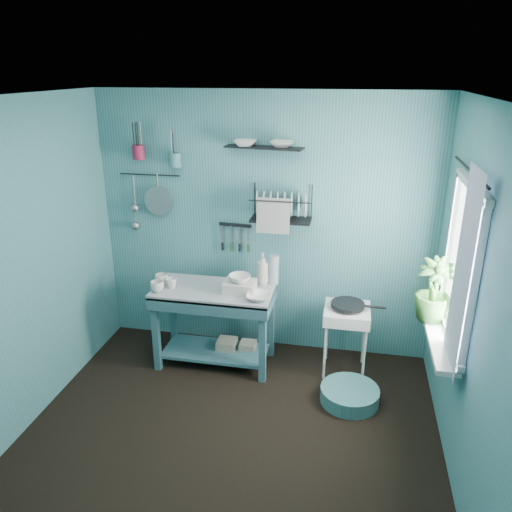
% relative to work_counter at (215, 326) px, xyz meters
% --- Properties ---
extents(floor, '(3.20, 3.20, 0.00)m').
position_rel_work_counter_xyz_m(floor, '(0.38, -1.04, -0.39)').
color(floor, black).
rests_on(floor, ground).
extents(ceiling, '(3.20, 3.20, 0.00)m').
position_rel_work_counter_xyz_m(ceiling, '(0.38, -1.04, 2.11)').
color(ceiling, silver).
rests_on(ceiling, ground).
extents(wall_back, '(3.20, 0.00, 3.20)m').
position_rel_work_counter_xyz_m(wall_back, '(0.38, 0.46, 0.86)').
color(wall_back, teal).
rests_on(wall_back, ground).
extents(wall_front, '(3.20, 0.00, 3.20)m').
position_rel_work_counter_xyz_m(wall_front, '(0.38, -2.54, 0.86)').
color(wall_front, teal).
rests_on(wall_front, ground).
extents(wall_left, '(0.00, 3.00, 3.00)m').
position_rel_work_counter_xyz_m(wall_left, '(-1.22, -1.04, 0.86)').
color(wall_left, teal).
rests_on(wall_left, ground).
extents(wall_right, '(0.00, 3.00, 3.00)m').
position_rel_work_counter_xyz_m(wall_right, '(1.98, -1.04, 0.86)').
color(wall_right, teal).
rests_on(wall_right, ground).
extents(work_counter, '(1.16, 0.70, 0.78)m').
position_rel_work_counter_xyz_m(work_counter, '(0.00, 0.00, 0.00)').
color(work_counter, '#315D67').
rests_on(work_counter, floor).
extents(mug_left, '(0.12, 0.12, 0.10)m').
position_rel_work_counter_xyz_m(mug_left, '(-0.48, -0.16, 0.44)').
color(mug_left, silver).
rests_on(mug_left, work_counter).
extents(mug_mid, '(0.14, 0.14, 0.09)m').
position_rel_work_counter_xyz_m(mug_mid, '(-0.38, -0.06, 0.44)').
color(mug_mid, silver).
rests_on(mug_mid, work_counter).
extents(mug_right, '(0.17, 0.17, 0.10)m').
position_rel_work_counter_xyz_m(mug_right, '(-0.50, 0.00, 0.44)').
color(mug_right, silver).
rests_on(mug_right, work_counter).
extents(wash_tub, '(0.28, 0.22, 0.10)m').
position_rel_work_counter_xyz_m(wash_tub, '(0.25, -0.02, 0.44)').
color(wash_tub, beige).
rests_on(wash_tub, work_counter).
extents(tub_bowl, '(0.20, 0.19, 0.06)m').
position_rel_work_counter_xyz_m(tub_bowl, '(0.25, -0.02, 0.52)').
color(tub_bowl, silver).
rests_on(tub_bowl, wash_tub).
extents(soap_bottle, '(0.12, 0.12, 0.30)m').
position_rel_work_counter_xyz_m(soap_bottle, '(0.42, 0.20, 0.54)').
color(soap_bottle, beige).
rests_on(soap_bottle, work_counter).
extents(water_bottle, '(0.09, 0.09, 0.28)m').
position_rel_work_counter_xyz_m(water_bottle, '(0.52, 0.22, 0.53)').
color(water_bottle, '#A9B9BD').
rests_on(water_bottle, work_counter).
extents(counter_bowl, '(0.22, 0.22, 0.05)m').
position_rel_work_counter_xyz_m(counter_bowl, '(0.45, -0.15, 0.42)').
color(counter_bowl, silver).
rests_on(counter_bowl, work_counter).
extents(hotplate_stand, '(0.43, 0.43, 0.65)m').
position_rel_work_counter_xyz_m(hotplate_stand, '(1.21, 0.09, -0.06)').
color(hotplate_stand, white).
rests_on(hotplate_stand, floor).
extents(frying_pan, '(0.30, 0.30, 0.03)m').
position_rel_work_counter_xyz_m(frying_pan, '(1.21, 0.09, 0.30)').
color(frying_pan, black).
rests_on(frying_pan, hotplate_stand).
extents(knife_strip, '(0.32, 0.05, 0.03)m').
position_rel_work_counter_xyz_m(knife_strip, '(0.11, 0.43, 0.87)').
color(knife_strip, black).
rests_on(knife_strip, wall_back).
extents(dish_rack, '(0.57, 0.28, 0.32)m').
position_rel_work_counter_xyz_m(dish_rack, '(0.56, 0.33, 1.13)').
color(dish_rack, black).
rests_on(dish_rack, wall_back).
extents(upper_shelf, '(0.72, 0.28, 0.01)m').
position_rel_work_counter_xyz_m(upper_shelf, '(0.40, 0.36, 1.63)').
color(upper_shelf, black).
rests_on(upper_shelf, wall_back).
extents(shelf_bowl_left, '(0.21, 0.21, 0.05)m').
position_rel_work_counter_xyz_m(shelf_bowl_left, '(0.23, 0.36, 1.64)').
color(shelf_bowl_left, silver).
rests_on(shelf_bowl_left, upper_shelf).
extents(shelf_bowl_right, '(0.22, 0.22, 0.05)m').
position_rel_work_counter_xyz_m(shelf_bowl_right, '(0.56, 0.36, 1.65)').
color(shelf_bowl_right, silver).
rests_on(shelf_bowl_right, upper_shelf).
extents(utensil_cup_magenta, '(0.11, 0.11, 0.13)m').
position_rel_work_counter_xyz_m(utensil_cup_magenta, '(-0.80, 0.38, 1.54)').
color(utensil_cup_magenta, maroon).
rests_on(utensil_cup_magenta, wall_back).
extents(utensil_cup_teal, '(0.11, 0.11, 0.13)m').
position_rel_work_counter_xyz_m(utensil_cup_teal, '(-0.44, 0.38, 1.48)').
color(utensil_cup_teal, teal).
rests_on(utensil_cup_teal, wall_back).
extents(colander, '(0.28, 0.03, 0.28)m').
position_rel_work_counter_xyz_m(colander, '(-0.65, 0.41, 1.08)').
color(colander, '#919398').
rests_on(colander, wall_back).
extents(ladle_outer, '(0.01, 0.01, 0.30)m').
position_rel_work_counter_xyz_m(ladle_outer, '(-0.89, 0.42, 1.17)').
color(ladle_outer, '#919398').
rests_on(ladle_outer, wall_back).
extents(ladle_inner, '(0.01, 0.01, 0.30)m').
position_rel_work_counter_xyz_m(ladle_inner, '(-0.90, 0.42, 0.99)').
color(ladle_inner, '#919398').
rests_on(ladle_inner, wall_back).
extents(hook_rail, '(0.60, 0.01, 0.01)m').
position_rel_work_counter_xyz_m(hook_rail, '(-0.72, 0.43, 1.32)').
color(hook_rail, black).
rests_on(hook_rail, wall_back).
extents(window_glass, '(0.00, 1.10, 1.10)m').
position_rel_work_counter_xyz_m(window_glass, '(1.97, -0.59, 1.01)').
color(window_glass, white).
rests_on(window_glass, wall_right).
extents(windowsill, '(0.16, 0.95, 0.04)m').
position_rel_work_counter_xyz_m(windowsill, '(1.88, -0.59, 0.42)').
color(windowsill, white).
rests_on(windowsill, wall_right).
extents(curtain, '(0.00, 1.35, 1.35)m').
position_rel_work_counter_xyz_m(curtain, '(1.90, -0.89, 1.06)').
color(curtain, silver).
rests_on(curtain, wall_right).
extents(curtain_rod, '(0.02, 1.05, 0.02)m').
position_rel_work_counter_xyz_m(curtain_rod, '(1.92, -0.59, 1.66)').
color(curtain_rod, black).
rests_on(curtain_rod, wall_right).
extents(potted_plant, '(0.29, 0.29, 0.50)m').
position_rel_work_counter_xyz_m(potted_plant, '(1.85, -0.34, 0.69)').
color(potted_plant, '#2E6428').
rests_on(potted_plant, windowsill).
extents(storage_tin_large, '(0.18, 0.18, 0.22)m').
position_rel_work_counter_xyz_m(storage_tin_large, '(0.10, 0.05, -0.28)').
color(storage_tin_large, gray).
rests_on(storage_tin_large, floor).
extents(storage_tin_small, '(0.15, 0.15, 0.20)m').
position_rel_work_counter_xyz_m(storage_tin_small, '(0.30, 0.08, -0.29)').
color(storage_tin_small, gray).
rests_on(storage_tin_small, floor).
extents(floor_basin, '(0.50, 0.50, 0.13)m').
position_rel_work_counter_xyz_m(floor_basin, '(1.28, -0.38, -0.32)').
color(floor_basin, teal).
rests_on(floor_basin, floor).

